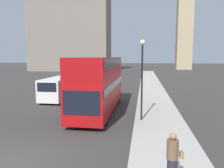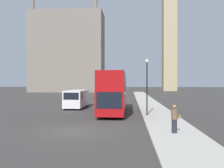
# 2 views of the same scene
# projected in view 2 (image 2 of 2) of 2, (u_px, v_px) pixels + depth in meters

# --- Properties ---
(ground_plane) EXTENTS (300.00, 300.00, 0.00)m
(ground_plane) POSITION_uv_depth(u_px,v_px,m) (74.00, 131.00, 14.95)
(ground_plane) COLOR #383533
(sidewalk_strip) EXTENTS (3.34, 120.00, 0.15)m
(sidewalk_strip) POSITION_uv_depth(u_px,v_px,m) (173.00, 131.00, 14.41)
(sidewalk_strip) COLOR #ADA89E
(sidewalk_strip) RESTS_ON ground_plane
(clock_tower) EXTENTS (5.64, 5.81, 68.59)m
(clock_tower) POSITION_uv_depth(u_px,v_px,m) (169.00, 3.00, 86.84)
(clock_tower) COLOR tan
(clock_tower) RESTS_ON ground_plane
(building_block_distant) EXTENTS (25.16, 10.03, 33.84)m
(building_block_distant) POSITION_uv_depth(u_px,v_px,m) (68.00, 52.00, 76.80)
(building_block_distant) COLOR slate
(building_block_distant) RESTS_ON ground_plane
(red_double_decker_bus) EXTENTS (2.57, 10.16, 4.38)m
(red_double_decker_bus) POSITION_uv_depth(u_px,v_px,m) (113.00, 90.00, 23.77)
(red_double_decker_bus) COLOR #A80F11
(red_double_decker_bus) RESTS_ON ground_plane
(white_van) EXTENTS (2.19, 5.56, 2.29)m
(white_van) POSITION_uv_depth(u_px,v_px,m) (77.00, 98.00, 28.18)
(white_van) COLOR white
(white_van) RESTS_ON ground_plane
(pedestrian) EXTENTS (0.55, 0.39, 1.76)m
(pedestrian) POSITION_uv_depth(u_px,v_px,m) (174.00, 119.00, 13.61)
(pedestrian) COLOR #23232D
(pedestrian) RESTS_ON sidewalk_strip
(street_lamp) EXTENTS (0.36, 0.36, 5.39)m
(street_lamp) POSITION_uv_depth(u_px,v_px,m) (147.00, 78.00, 21.09)
(street_lamp) COLOR black
(street_lamp) RESTS_ON sidewalk_strip
(parked_sedan) EXTENTS (1.72, 4.41, 1.58)m
(parked_sedan) POSITION_uv_depth(u_px,v_px,m) (100.00, 94.00, 48.16)
(parked_sedan) COLOR maroon
(parked_sedan) RESTS_ON ground_plane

